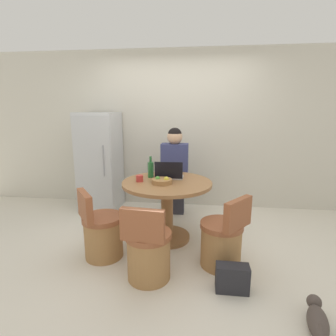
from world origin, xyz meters
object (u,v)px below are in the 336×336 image
person_seated (175,167)px  bottle (151,169)px  refrigerator (100,162)px  cat (317,319)px  chair_near_right_corner (222,241)px  handbag (232,278)px  chair_near_left_corner (102,233)px  fruit_bowl (162,181)px  dining_table (167,200)px  laptop (169,175)px  chair_near_camera (148,252)px

person_seated → bottle: 0.65m
refrigerator → cat: 3.47m
chair_near_right_corner → person_seated: bearing=-115.1°
person_seated → handbag: (0.70, -1.72, -0.65)m
refrigerator → chair_near_left_corner: 1.66m
fruit_bowl → handbag: size_ratio=0.83×
refrigerator → bottle: (0.99, -0.77, 0.08)m
dining_table → laptop: size_ratio=3.12×
bottle → cat: 2.29m
bottle → handbag: bottle is taller
handbag → chair_near_left_corner: bearing=163.0°
dining_table → laptop: (0.01, 0.15, 0.29)m
laptop → bottle: (-0.25, 0.03, 0.06)m
dining_table → laptop: bearing=87.0°
dining_table → person_seated: bearing=88.3°
chair_near_camera → handbag: 0.82m
dining_table → fruit_bowl: 0.29m
laptop → cat: 2.08m
chair_near_right_corner → fruit_bowl: size_ratio=3.18×
fruit_bowl → cat: (1.36, -1.20, -0.71)m
chair_near_right_corner → cat: chair_near_right_corner is taller
laptop → cat: (1.30, -1.45, -0.73)m
refrigerator → bottle: refrigerator is taller
refrigerator → chair_near_right_corner: (1.89, -1.49, -0.52)m
refrigerator → chair_near_camera: refrigerator is taller
fruit_bowl → refrigerator: bearing=138.3°
dining_table → handbag: dining_table is taller
refrigerator → laptop: refrigerator is taller
chair_near_right_corner → bottle: bottle is taller
chair_near_right_corner → chair_near_camera: (-0.73, -0.31, 0.00)m
chair_near_left_corner → handbag: size_ratio=2.63×
chair_near_right_corner → person_seated: 1.54m
chair_near_camera → cat: 1.48m
person_seated → laptop: 0.63m
person_seated → dining_table: bearing=88.3°
refrigerator → dining_table: 1.58m
dining_table → handbag: (0.72, -0.94, -0.40)m
dining_table → chair_near_left_corner: chair_near_left_corner is taller
refrigerator → person_seated: (1.26, -0.18, -0.02)m
chair_near_right_corner → laptop: bearing=-97.6°
bottle → chair_near_camera: bearing=-81.2°
handbag → chair_near_right_corner: bearing=99.1°
chair_near_camera → laptop: (0.09, 1.00, 0.54)m
person_seated → fruit_bowl: 0.88m
cat → handbag: (-0.59, 0.36, 0.05)m
fruit_bowl → cat: bearing=-41.5°
refrigerator → chair_near_camera: size_ratio=2.03×
bottle → cat: bearing=-43.8°
laptop → cat: laptop is taller
chair_near_right_corner → refrigerator: bearing=-89.1°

